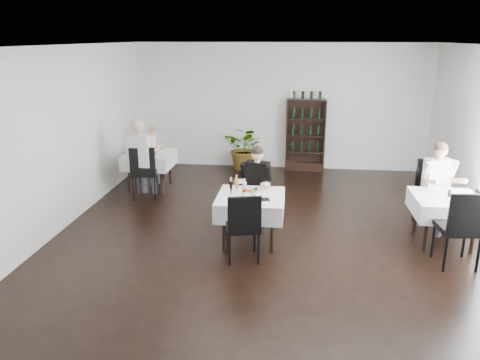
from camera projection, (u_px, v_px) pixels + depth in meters
The scene contains 23 objects.
room_shell at pixel (271, 150), 6.98m from camera, with size 9.00×9.00×9.00m.
wine_shelf at pixel (305, 136), 11.20m from camera, with size 0.90×0.28×1.75m.
main_table at pixel (251, 205), 7.28m from camera, with size 1.03×1.03×0.77m.
left_table at pixel (150, 160), 9.92m from camera, with size 0.98×0.98×0.77m.
right_table at pixel (445, 206), 7.22m from camera, with size 0.98×0.98×0.77m.
potted_tree at pixel (246, 148), 11.35m from camera, with size 0.96×0.84×1.07m, color #2B5D1F.
main_chair_far at pixel (252, 194), 8.06m from camera, with size 0.46×0.46×0.93m.
main_chair_near at pixel (243, 223), 6.63m from camera, with size 0.57×0.57×1.03m.
left_chair_far at pixel (153, 157), 10.54m from camera, with size 0.54×0.54×0.91m.
left_chair_near at pixel (144, 169), 9.23m from camera, with size 0.59×0.59×1.08m.
right_chair_far at pixel (431, 190), 7.89m from camera, with size 0.60×0.61×1.14m.
right_chair_near at pixel (462, 225), 6.43m from camera, with size 0.57×0.57×1.14m.
diner_main at pixel (256, 182), 7.75m from camera, with size 0.59×0.62×1.41m.
diner_left_far at pixel (153, 150), 10.38m from camera, with size 0.52×0.56×1.24m.
diner_left_near at pixel (141, 152), 9.19m from camera, with size 0.63×0.64×1.62m.
diner_right_far at pixel (440, 180), 7.69m from camera, with size 0.62×0.66×1.49m.
plate_far at pixel (253, 191), 7.38m from camera, with size 0.32×0.32×0.08m.
plate_near at pixel (251, 200), 7.00m from camera, with size 0.28×0.28×0.08m.
pilsner_dark at pixel (231, 188), 7.18m from camera, with size 0.07×0.07×0.30m.
pilsner_lager at pixel (237, 185), 7.34m from camera, with size 0.07×0.07×0.29m.
coke_bottle at pixel (244, 189), 7.19m from camera, with size 0.07×0.07×0.28m.
napkin_cutlery at pixel (263, 199), 7.05m from camera, with size 0.23×0.21×0.02m.
pepper_mill at pixel (449, 193), 7.17m from camera, with size 0.04×0.04×0.11m, color black.
Camera 1 is at (0.35, -6.81, 3.13)m, focal length 35.00 mm.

